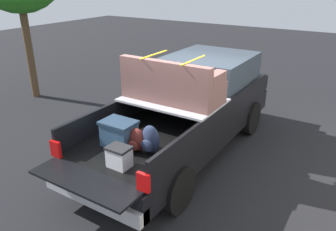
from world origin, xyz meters
TOP-DOWN VIEW (x-y plane):
  - ground_plane at (0.00, 0.00)m, footprint 40.00×40.00m
  - pickup_truck at (0.39, 0.00)m, footprint 6.05×2.06m

SIDE VIEW (x-z plane):
  - ground_plane at x=0.00m, z-range 0.00..0.00m
  - pickup_truck at x=0.39m, z-range -0.13..2.09m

